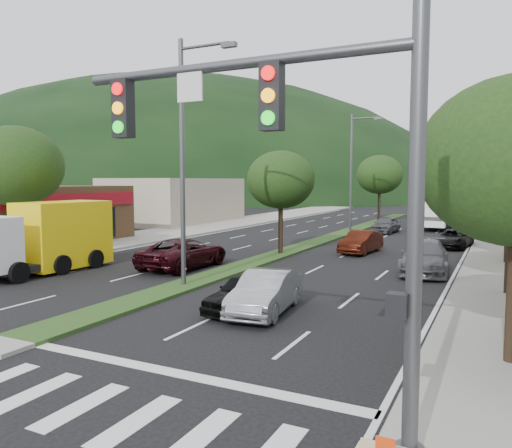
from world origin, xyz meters
The scene contains 24 objects.
ground centered at (0.00, 0.00, 0.00)m, with size 160.00×160.00×0.00m, color black.
sidewalk_left centered at (-13.00, 25.00, 0.07)m, with size 6.00×90.00×0.15m, color gray.
median centered at (0.00, 28.00, 0.06)m, with size 1.60×56.00×0.12m, color #233C16.
traffic_signal centered at (9.03, -1.54, 4.65)m, with size 6.12×0.40×7.00m.
shop_left centered at (-18.46, 15.00, 2.01)m, with size 10.15×12.00×4.00m.
bldg_left_far centered at (-19.00, 34.00, 2.30)m, with size 9.00×14.00×4.60m, color #B3AD8E.
hill_far centered at (-80.00, 110.00, 0.00)m, with size 176.00×132.00×82.00m, color black.
tree_r_c centered at (12.00, 20.00, 4.75)m, with size 4.40×4.40×6.48m.
tree_r_d centered at (12.00, 30.00, 5.18)m, with size 5.00×5.00×7.17m.
tree_r_e centered at (12.00, 40.00, 4.89)m, with size 4.60×4.60×6.71m.
tree_med_near centered at (0.00, 18.00, 4.43)m, with size 4.00×4.00×6.02m.
tree_med_far centered at (0.00, 44.00, 5.01)m, with size 4.80×4.80×6.94m.
tree_l_a centered at (-12.50, 10.00, 5.18)m, with size 5.20×5.20×7.25m.
streetlight_near centered at (0.21, 8.00, 5.58)m, with size 2.60×0.25×10.00m.
streetlight_mid centered at (0.21, 33.00, 5.58)m, with size 2.60×0.25×10.00m.
sedan_silver centered at (4.76, 5.86, 0.69)m, with size 1.47×4.22×1.39m, color #A8ABB0.
suv_maroon centered at (-2.60, 11.79, 0.75)m, with size 2.49×5.39×1.50m, color black.
car_queue_a centered at (4.06, 5.80, 0.64)m, with size 1.52×3.77×1.29m, color black.
car_queue_b centered at (8.47, 15.82, 0.76)m, with size 2.14×5.26×1.53m, color #525157.
car_queue_c centered at (4.10, 20.82, 0.68)m, with size 1.43×4.11×1.36m, color #43150B.
car_queue_d centered at (8.88, 25.82, 0.60)m, with size 1.98×4.30×1.20m, color black.
car_queue_e centered at (3.01, 33.17, 0.70)m, with size 1.64×4.08×1.39m, color #4B4B50.
box_truck centered at (-7.81, 8.06, 1.59)m, with size 2.89×6.89×3.35m.
motorhome centered at (6.48, 39.46, 1.79)m, with size 3.20×8.87×3.35m.
Camera 1 is at (11.71, -8.89, 4.39)m, focal length 35.00 mm.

